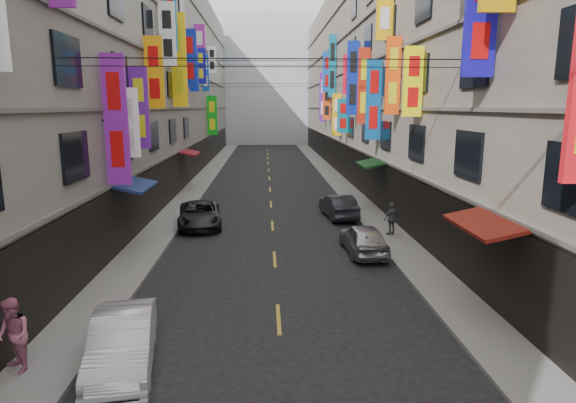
{
  "coord_description": "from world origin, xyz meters",
  "views": [
    {
      "loc": [
        -0.37,
        4.01,
        6.49
      ],
      "look_at": [
        0.08,
        13.45,
        4.63
      ],
      "focal_mm": 30.0,
      "sensor_mm": 36.0,
      "label": 1
    }
  ],
  "objects": [
    {
      "name": "building_row_right",
      "position": [
        11.99,
        42.0,
        9.49
      ],
      "size": [
        10.14,
        90.0,
        19.0
      ],
      "color": "#9E9185",
      "rests_on": "ground"
    },
    {
      "name": "scooter_far_right",
      "position": [
        3.92,
        24.11,
        0.44
      ],
      "size": [
        0.5,
        1.8,
        1.14
      ],
      "rotation": [
        0.0,
        0.0,
        3.07
      ],
      "color": "black",
      "rests_on": "ground"
    },
    {
      "name": "street_awnings",
      "position": [
        -1.26,
        26.0,
        3.0
      ],
      "size": [
        13.99,
        35.2,
        0.41
      ],
      "color": "#124417",
      "rests_on": "ground"
    },
    {
      "name": "pedestrian_rfar",
      "position": [
        5.98,
        27.33,
        0.95
      ],
      "size": [
        1.12,
        0.94,
        1.66
      ],
      "primitive_type": "imported",
      "rotation": [
        0.0,
        0.0,
        3.63
      ],
      "color": "#5A595C",
      "rests_on": "sidewalk_right"
    },
    {
      "name": "car_right_mid",
      "position": [
        4.0,
        24.64,
        0.69
      ],
      "size": [
        1.77,
        4.08,
        1.37
      ],
      "primitive_type": "imported",
      "rotation": [
        0.0,
        0.0,
        3.18
      ],
      "color": "#A5A5A9",
      "rests_on": "ground"
    },
    {
      "name": "building_row_left",
      "position": [
        -11.99,
        42.0,
        9.49
      ],
      "size": [
        10.14,
        90.0,
        19.0
      ],
      "color": "gray",
      "rests_on": "ground"
    },
    {
      "name": "car_right_far",
      "position": [
        3.96,
        31.79,
        0.7
      ],
      "size": [
        1.92,
        4.36,
        1.39
      ],
      "primitive_type": "imported",
      "rotation": [
        0.0,
        0.0,
        3.25
      ],
      "color": "#282930",
      "rests_on": "ground"
    },
    {
      "name": "overhead_cables",
      "position": [
        0.0,
        30.0,
        8.8
      ],
      "size": [
        14.0,
        38.04,
        1.24
      ],
      "color": "black",
      "rests_on": "ground"
    },
    {
      "name": "haze_block",
      "position": [
        0.0,
        92.0,
        11.0
      ],
      "size": [
        18.0,
        8.0,
        22.0
      ],
      "primitive_type": "cube",
      "color": "#B4BDC9",
      "rests_on": "ground"
    },
    {
      "name": "car_left_far",
      "position": [
        -4.0,
        30.01,
        0.68
      ],
      "size": [
        2.86,
        5.12,
        1.35
      ],
      "primitive_type": "imported",
      "rotation": [
        0.0,
        0.0,
        0.13
      ],
      "color": "black",
      "rests_on": "ground"
    },
    {
      "name": "car_left_mid",
      "position": [
        -4.0,
        15.37,
        0.69
      ],
      "size": [
        2.15,
        4.37,
        1.38
      ],
      "primitive_type": "imported",
      "rotation": [
        0.0,
        0.0,
        0.17
      ],
      "color": "silver",
      "rests_on": "ground"
    },
    {
      "name": "pedestrian_lfar",
      "position": [
        -6.51,
        15.1,
        1.05
      ],
      "size": [
        1.09,
        1.07,
        1.86
      ],
      "primitive_type": "imported",
      "rotation": [
        0.0,
        0.0,
        -0.76
      ],
      "color": "#C86A8C",
      "rests_on": "sidewalk_left"
    },
    {
      "name": "sidewalk_right",
      "position": [
        6.0,
        42.0,
        0.06
      ],
      "size": [
        2.0,
        90.0,
        0.12
      ],
      "primitive_type": "cube",
      "color": "slate",
      "rests_on": "ground"
    },
    {
      "name": "shop_signage",
      "position": [
        -0.08,
        35.12,
        9.15
      ],
      "size": [
        14.0,
        55.0,
        11.95
      ],
      "color": "#0F3AB8",
      "rests_on": "ground"
    },
    {
      "name": "sidewalk_left",
      "position": [
        -6.0,
        42.0,
        0.06
      ],
      "size": [
        2.0,
        90.0,
        0.12
      ],
      "primitive_type": "cube",
      "color": "slate",
      "rests_on": "ground"
    },
    {
      "name": "lane_markings",
      "position": [
        0.0,
        39.0,
        0.0
      ],
      "size": [
        0.12,
        80.2,
        0.01
      ],
      "color": "gold",
      "rests_on": "ground"
    }
  ]
}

